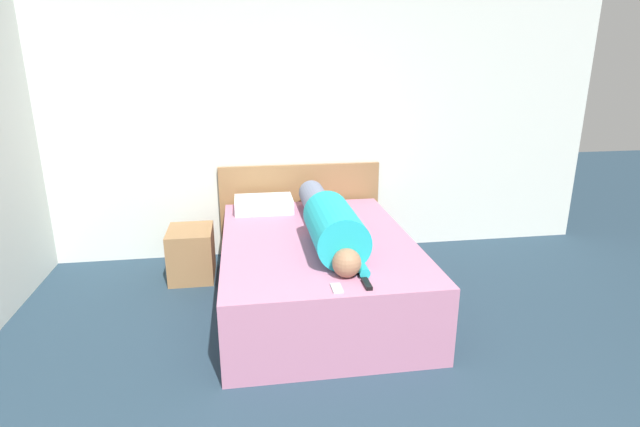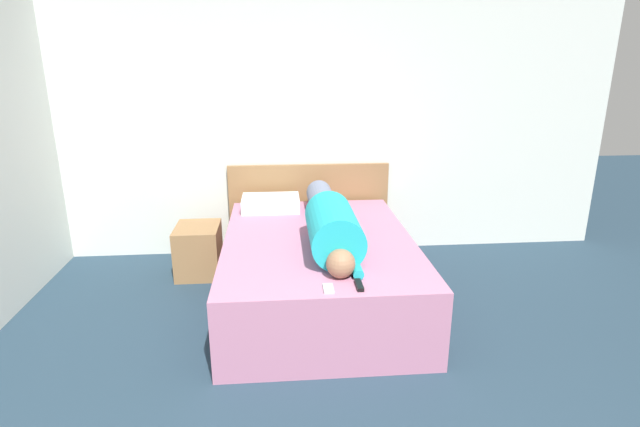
{
  "view_description": "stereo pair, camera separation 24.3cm",
  "coord_description": "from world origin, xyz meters",
  "px_view_note": "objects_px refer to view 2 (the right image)",
  "views": [
    {
      "loc": [
        -0.57,
        -1.48,
        1.93
      ],
      "look_at": [
        -0.02,
        2.04,
        0.81
      ],
      "focal_mm": 28.0,
      "sensor_mm": 36.0,
      "label": 1
    },
    {
      "loc": [
        -0.33,
        -1.5,
        1.93
      ],
      "look_at": [
        -0.02,
        2.04,
        0.81
      ],
      "focal_mm": 28.0,
      "sensor_mm": 36.0,
      "label": 2
    }
  ],
  "objects_px": {
    "person_lying": "(330,222)",
    "cell_phone": "(328,289)",
    "nightstand": "(199,250)",
    "pillow_near_headboard": "(271,203)",
    "tv_remote": "(359,285)",
    "bed": "(318,270)"
  },
  "relations": [
    {
      "from": "nightstand",
      "to": "pillow_near_headboard",
      "type": "distance_m",
      "value": 0.79
    },
    {
      "from": "bed",
      "to": "cell_phone",
      "type": "height_order",
      "value": "cell_phone"
    },
    {
      "from": "nightstand",
      "to": "person_lying",
      "type": "distance_m",
      "value": 1.44
    },
    {
      "from": "person_lying",
      "to": "cell_phone",
      "type": "height_order",
      "value": "person_lying"
    },
    {
      "from": "nightstand",
      "to": "pillow_near_headboard",
      "type": "height_order",
      "value": "pillow_near_headboard"
    },
    {
      "from": "nightstand",
      "to": "bed",
      "type": "bearing_deg",
      "value": -31.93
    },
    {
      "from": "bed",
      "to": "pillow_near_headboard",
      "type": "relative_size",
      "value": 3.93
    },
    {
      "from": "person_lying",
      "to": "pillow_near_headboard",
      "type": "relative_size",
      "value": 3.36
    },
    {
      "from": "pillow_near_headboard",
      "to": "person_lying",
      "type": "bearing_deg",
      "value": -62.31
    },
    {
      "from": "person_lying",
      "to": "bed",
      "type": "bearing_deg",
      "value": 134.48
    },
    {
      "from": "cell_phone",
      "to": "tv_remote",
      "type": "bearing_deg",
      "value": 5.51
    },
    {
      "from": "bed",
      "to": "nightstand",
      "type": "bearing_deg",
      "value": 148.07
    },
    {
      "from": "bed",
      "to": "person_lying",
      "type": "height_order",
      "value": "person_lying"
    },
    {
      "from": "bed",
      "to": "nightstand",
      "type": "xyz_separation_m",
      "value": [
        -1.05,
        0.66,
        -0.05
      ]
    },
    {
      "from": "pillow_near_headboard",
      "to": "tv_remote",
      "type": "xyz_separation_m",
      "value": [
        0.56,
        -1.7,
        -0.05
      ]
    },
    {
      "from": "bed",
      "to": "cell_phone",
      "type": "distance_m",
      "value": 0.97
    },
    {
      "from": "tv_remote",
      "to": "cell_phone",
      "type": "xyz_separation_m",
      "value": [
        -0.19,
        -0.02,
        -0.01
      ]
    },
    {
      "from": "tv_remote",
      "to": "pillow_near_headboard",
      "type": "bearing_deg",
      "value": 108.23
    },
    {
      "from": "bed",
      "to": "pillow_near_headboard",
      "type": "bearing_deg",
      "value": 115.46
    },
    {
      "from": "nightstand",
      "to": "cell_phone",
      "type": "xyz_separation_m",
      "value": [
        1.04,
        -1.58,
        0.34
      ]
    },
    {
      "from": "nightstand",
      "to": "tv_remote",
      "type": "height_order",
      "value": "tv_remote"
    },
    {
      "from": "bed",
      "to": "cell_phone",
      "type": "relative_size",
      "value": 16.06
    }
  ]
}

